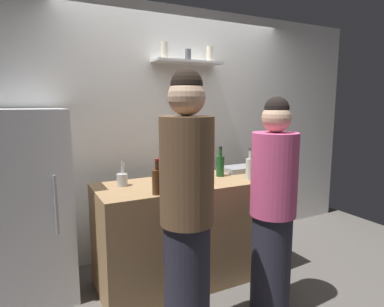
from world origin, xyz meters
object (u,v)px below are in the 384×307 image
refrigerator (31,206)px  wine_bottle_amber_glass (157,181)px  wine_bottle_pale_glass (250,168)px  person_pink_top (273,210)px  person_brown_jacket (187,215)px  utensil_holder (122,180)px  water_bottle_plastic (201,171)px  baking_pan (240,169)px  wine_bottle_green_glass (220,165)px

refrigerator → wine_bottle_amber_glass: (0.87, -0.59, 0.24)m
wine_bottle_pale_glass → person_pink_top: size_ratio=0.18×
refrigerator → wine_bottle_amber_glass: bearing=-34.2°
refrigerator → person_pink_top: person_pink_top is taller
refrigerator → person_brown_jacket: bearing=-51.5°
utensil_holder → water_bottle_plastic: (0.63, -0.23, 0.06)m
wine_bottle_amber_glass → person_pink_top: bearing=-32.1°
utensil_holder → person_brown_jacket: 0.90m
baking_pan → wine_bottle_pale_glass: bearing=-110.8°
wine_bottle_pale_glass → wine_bottle_green_glass: bearing=123.6°
utensil_holder → water_bottle_plastic: bearing=-20.3°
wine_bottle_pale_glass → person_brown_jacket: person_brown_jacket is taller
baking_pan → wine_bottle_amber_glass: bearing=-158.5°
wine_bottle_green_glass → person_brown_jacket: (-0.76, -0.82, -0.11)m
wine_bottle_green_glass → water_bottle_plastic: bearing=-149.8°
refrigerator → person_brown_jacket: (0.87, -1.09, 0.13)m
baking_pan → wine_bottle_green_glass: (-0.30, -0.10, 0.08)m
wine_bottle_green_glass → water_bottle_plastic: (-0.30, -0.17, 0.00)m
wine_bottle_amber_glass → person_brown_jacket: bearing=-89.6°
water_bottle_plastic → wine_bottle_pale_glass: bearing=-8.8°
utensil_holder → wine_bottle_green_glass: size_ratio=0.76×
refrigerator → wine_bottle_green_glass: (1.63, -0.27, 0.24)m
wine_bottle_green_glass → baking_pan: bearing=18.6°
person_pink_top → person_brown_jacket: 0.74m
utensil_holder → wine_bottle_green_glass: wine_bottle_green_glass is taller
refrigerator → utensil_holder: (0.70, -0.21, 0.19)m
wine_bottle_green_glass → person_brown_jacket: size_ratio=0.16×
wine_bottle_pale_glass → water_bottle_plastic: (-0.46, 0.07, 0.00)m
baking_pan → person_pink_top: size_ratio=0.21×
water_bottle_plastic → person_pink_top: (0.28, -0.61, -0.21)m
wine_bottle_pale_glass → water_bottle_plastic: bearing=171.2°
refrigerator → baking_pan: bearing=-5.1°
baking_pan → wine_bottle_pale_glass: wine_bottle_pale_glass is taller
water_bottle_plastic → person_brown_jacket: 0.80m
wine_bottle_green_glass → refrigerator: bearing=170.5°
person_pink_top → refrigerator: bearing=-60.9°
utensil_holder → water_bottle_plastic: size_ratio=0.89×
wine_bottle_green_glass → person_pink_top: (-0.02, -0.78, -0.21)m
wine_bottle_amber_glass → wine_bottle_green_glass: 0.82m
refrigerator → water_bottle_plastic: refrigerator is taller
refrigerator → person_pink_top: (1.61, -1.05, 0.04)m
wine_bottle_green_glass → person_brown_jacket: 1.12m
refrigerator → baking_pan: 1.94m
baking_pan → water_bottle_plastic: (-0.60, -0.27, 0.08)m
wine_bottle_amber_glass → wine_bottle_pale_glass: wine_bottle_pale_glass is taller
baking_pan → wine_bottle_pale_glass: (-0.13, -0.35, 0.08)m
refrigerator → water_bottle_plastic: 1.42m
utensil_holder → refrigerator: bearing=163.0°
person_pink_top → wine_bottle_pale_glass: bearing=-136.9°
water_bottle_plastic → person_brown_jacket: (-0.46, -0.65, -0.12)m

